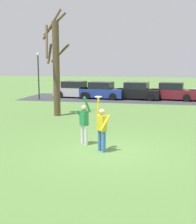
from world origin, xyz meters
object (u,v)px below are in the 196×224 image
parked_car_black (138,92)px  parked_car_maroon (172,92)px  parked_car_blue (102,91)px  frisbee_disc (98,97)px  parked_car_silver (75,90)px  lamppost_by_lot (38,71)px  bare_tree_tall (56,64)px  person_defender (84,121)px  person_catcher (102,126)px

parked_car_black → parked_car_maroon: (3.16, 0.25, 0.00)m
parked_car_blue → frisbee_disc: bearing=-71.8°
parked_car_silver → parked_car_blue: same height
frisbee_disc → lamppost_by_lot: 17.13m
frisbee_disc → bare_tree_tall: bare_tree_tall is taller
bare_tree_tall → parked_car_black: bearing=65.2°
person_defender → lamppost_by_lot: size_ratio=0.48×
frisbee_disc → parked_car_maroon: (3.41, 16.88, -1.37)m
person_defender → parked_car_maroon: person_defender is taller
parked_car_silver → bare_tree_tall: bearing=-72.9°
parked_car_maroon → frisbee_disc: bearing=-93.8°
parked_car_maroon → bare_tree_tall: bare_tree_tall is taller
parked_car_blue → person_catcher: bearing=-71.3°
parked_car_maroon → person_catcher: bearing=-93.2°
parked_car_silver → lamppost_by_lot: 4.05m
person_catcher → parked_car_blue: 16.92m
parked_car_maroon → lamppost_by_lot: lamppost_by_lot is taller
frisbee_disc → bare_tree_tall: size_ratio=0.04×
person_catcher → parked_car_silver: 18.12m
parked_car_maroon → lamppost_by_lot: 12.46m
person_defender → parked_car_maroon: 16.76m
person_defender → frisbee_disc: bearing=0.0°
frisbee_disc → lamppost_by_lot: size_ratio=0.06×
lamppost_by_lot → frisbee_disc: bearing=-59.4°
bare_tree_tall → parked_car_silver: bearing=99.5°
person_catcher → frisbee_disc: 1.13m
person_defender → parked_car_maroon: size_ratio=0.48×
person_catcher → parked_car_blue: bearing=-37.8°
person_catcher → bare_tree_tall: bearing=-17.3°
person_defender → parked_car_black: size_ratio=0.48×
parked_car_maroon → lamppost_by_lot: bearing=-162.3°
parked_car_silver → person_catcher: bearing=-62.9°
person_catcher → bare_tree_tall: size_ratio=0.31×
parked_car_silver → parked_car_blue: size_ratio=1.00×
person_catcher → parked_car_maroon: size_ratio=0.48×
person_defender → parked_car_silver: 17.08m
person_defender → bare_tree_tall: bearing=159.9°
frisbee_disc → bare_tree_tall: (-4.21, 6.98, 1.19)m
lamppost_by_lot → parked_car_silver: bearing=37.7°
parked_car_black → lamppost_by_lot: (-8.97, -1.90, 1.86)m
person_catcher → lamppost_by_lot: size_ratio=0.49×
parked_car_blue → bare_tree_tall: bearing=-89.2°
parked_car_silver → lamppost_by_lot: size_ratio=1.01×
parked_car_blue → parked_car_black: same height
parked_car_maroon → parked_car_blue: bearing=-168.7°
parked_car_silver → bare_tree_tall: size_ratio=0.64×
parked_car_maroon → bare_tree_tall: bearing=-119.9°
person_catcher → parked_car_black: size_ratio=0.48×
lamppost_by_lot → bare_tree_tall: bearing=-59.8°
bare_tree_tall → person_defender: bearing=-61.3°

